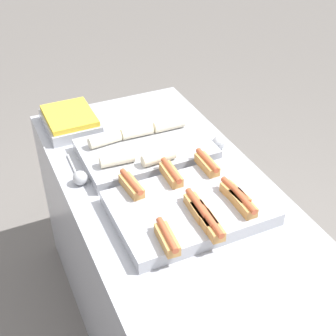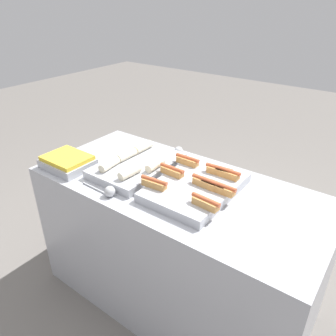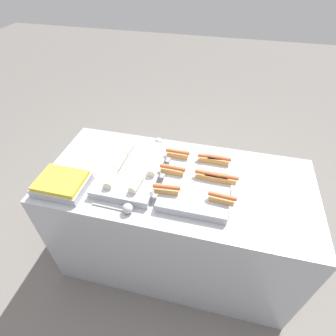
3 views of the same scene
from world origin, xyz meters
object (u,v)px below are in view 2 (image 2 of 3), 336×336
tray_wraps (137,165)px  serving_spoon_near (108,191)px  tray_hotdogs (197,185)px  tray_side_front (68,162)px  serving_spoon_far (177,151)px

tray_wraps → serving_spoon_near: tray_wraps is taller
tray_wraps → tray_hotdogs: bearing=1.1°
tray_wraps → tray_side_front: (-0.35, -0.22, 0.00)m
tray_side_front → serving_spoon_near: 0.42m
tray_side_front → serving_spoon_far: (0.42, 0.53, -0.01)m
tray_hotdogs → serving_spoon_far: (-0.33, 0.30, -0.01)m
tray_hotdogs → tray_side_front: bearing=-163.2°
tray_hotdogs → serving_spoon_far: 0.45m
tray_hotdogs → tray_side_front: size_ratio=1.90×
serving_spoon_far → tray_side_front: bearing=-128.7°
tray_side_front → tray_hotdogs: bearing=16.8°
tray_side_front → serving_spoon_near: tray_side_front is taller
tray_wraps → serving_spoon_near: 0.30m
tray_hotdogs → tray_wraps: size_ratio=1.01×
serving_spoon_far → serving_spoon_near: bearing=-90.5°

